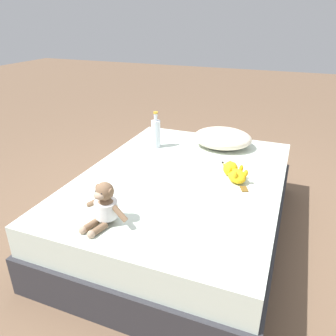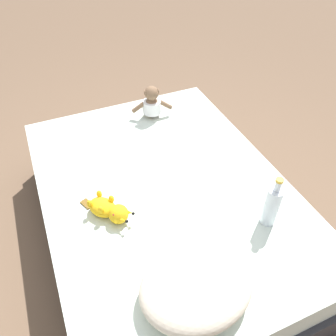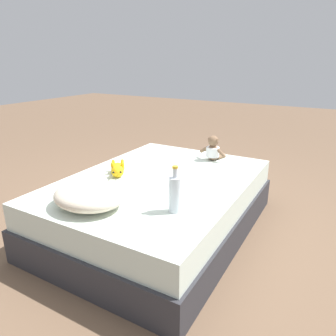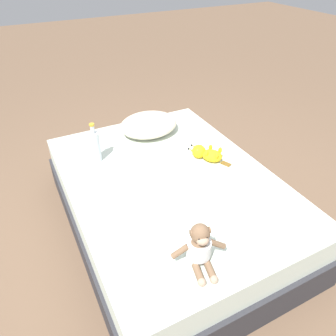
% 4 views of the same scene
% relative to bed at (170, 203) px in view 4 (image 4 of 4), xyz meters
% --- Properties ---
extents(ground_plane, '(16.00, 16.00, 0.00)m').
position_rel_bed_xyz_m(ground_plane, '(0.00, 0.00, -0.22)').
color(ground_plane, brown).
extents(bed, '(1.35, 1.86, 0.45)m').
position_rel_bed_xyz_m(bed, '(0.00, 0.00, 0.00)').
color(bed, '#2D2D33').
rests_on(bed, ground_plane).
extents(pillow, '(0.49, 0.42, 0.15)m').
position_rel_bed_xyz_m(pillow, '(0.13, 0.64, 0.30)').
color(pillow, beige).
rests_on(pillow, bed).
extents(plush_monkey, '(0.29, 0.24, 0.24)m').
position_rel_bed_xyz_m(plush_monkey, '(-0.19, -0.67, 0.32)').
color(plush_monkey, brown).
rests_on(plush_monkey, bed).
extents(plush_yellow_creature, '(0.24, 0.30, 0.10)m').
position_rel_bed_xyz_m(plush_yellow_creature, '(0.34, 0.09, 0.27)').
color(plush_yellow_creature, yellow).
rests_on(plush_yellow_creature, bed).
extents(glass_bottle, '(0.07, 0.07, 0.30)m').
position_rel_bed_xyz_m(glass_bottle, '(-0.38, 0.44, 0.35)').
color(glass_bottle, silver).
rests_on(glass_bottle, bed).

